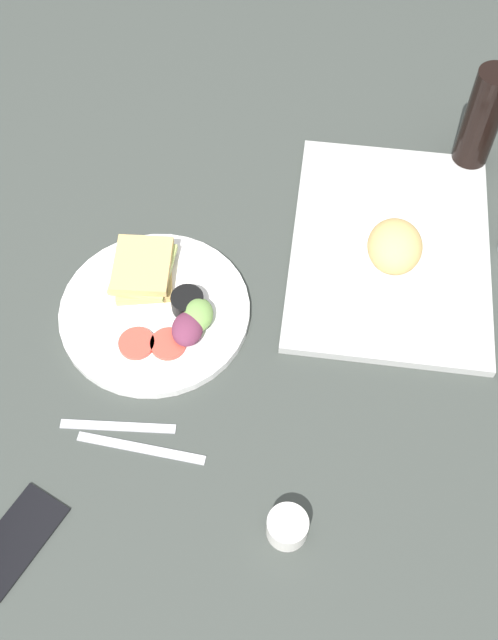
{
  "coord_description": "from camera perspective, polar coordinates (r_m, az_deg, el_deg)",
  "views": [
    {
      "loc": [
        62.52,
        9.62,
        100.54
      ],
      "look_at": [
        2.0,
        3.0,
        4.0
      ],
      "focal_mm": 41.73,
      "sensor_mm": 36.0,
      "label": 1
    }
  ],
  "objects": [
    {
      "name": "ground_plane",
      "position": [
        1.2,
        -1.32,
        -0.47
      ],
      "size": [
        190.0,
        150.0,
        3.0
      ],
      "primitive_type": "cube",
      "color": "#383D38"
    },
    {
      "name": "serving_tray",
      "position": [
        1.29,
        10.76,
        5.5
      ],
      "size": [
        45.72,
        33.99,
        1.6
      ],
      "primitive_type": "cube",
      "rotation": [
        0.0,
        0.0,
        -0.02
      ],
      "color": "#B2B2AD",
      "rests_on": "ground_plane"
    },
    {
      "name": "bread_plate_near",
      "position": [
        1.23,
        10.99,
        4.99
      ],
      "size": [
        20.45,
        20.45,
        8.35
      ],
      "color": "white",
      "rests_on": "serving_tray"
    },
    {
      "name": "plate_with_salad",
      "position": [
        1.19,
        -7.02,
        1.12
      ],
      "size": [
        30.4,
        30.4,
        5.4
      ],
      "color": "white",
      "rests_on": "ground_plane"
    },
    {
      "name": "soda_bottle",
      "position": [
        1.39,
        17.41,
        14.35
      ],
      "size": [
        6.4,
        6.4,
        20.47
      ],
      "primitive_type": "cylinder",
      "color": "black",
      "rests_on": "ground_plane"
    },
    {
      "name": "espresso_cup",
      "position": [
        1.03,
        2.96,
        -15.58
      ],
      "size": [
        5.6,
        5.6,
        4.0
      ],
      "primitive_type": "cylinder",
      "color": "silver",
      "rests_on": "ground_plane"
    },
    {
      "name": "fork",
      "position": [
        1.12,
        -10.02,
        -8.01
      ],
      "size": [
        2.36,
        17.05,
        0.5
      ],
      "primitive_type": "cube",
      "rotation": [
        0.0,
        0.0,
        1.63
      ],
      "color": "#B7B7BC",
      "rests_on": "ground_plane"
    },
    {
      "name": "knife",
      "position": [
        1.1,
        -8.28,
        -9.68
      ],
      "size": [
        3.17,
        19.05,
        0.5
      ],
      "primitive_type": "cube",
      "rotation": [
        0.0,
        0.0,
        1.48
      ],
      "color": "#B7B7BC",
      "rests_on": "ground_plane"
    },
    {
      "name": "cell_phone",
      "position": [
        1.09,
        -17.47,
        -15.79
      ],
      "size": [
        16.1,
        12.65,
        0.8
      ],
      "primitive_type": "cube",
      "rotation": [
        0.0,
        0.0,
        -0.44
      ],
      "color": "black",
      "rests_on": "ground_plane"
    }
  ]
}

